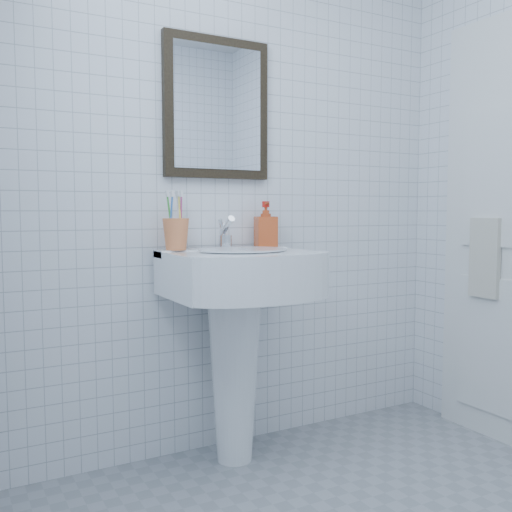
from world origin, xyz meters
TOP-DOWN VIEW (x-y plane):
  - wall_back at (0.00, 1.20)m, footprint 2.20×0.02m
  - wall_left at (-1.10, 0.00)m, footprint 0.02×2.40m
  - washbasin at (-0.14, 0.99)m, footprint 0.61×0.45m
  - faucet at (-0.14, 1.10)m, footprint 0.06×0.13m
  - toothbrush_cup at (-0.37, 1.10)m, footprint 0.13×0.13m
  - soap_dispenser at (0.08, 1.12)m, footprint 0.11×0.11m
  - wall_mirror at (-0.14, 1.18)m, footprint 0.50×0.04m
  - towel_ring at (1.06, 0.69)m, footprint 0.01×0.18m
  - hand_towel at (1.04, 0.69)m, footprint 0.03×0.16m

SIDE VIEW (x-z plane):
  - washbasin at x=-0.14m, z-range 0.16..1.10m
  - hand_towel at x=1.04m, z-range 0.68..1.06m
  - faucet at x=-0.14m, z-range 0.91..1.06m
  - toothbrush_cup at x=-0.37m, z-range 0.93..1.06m
  - soap_dispenser at x=0.08m, z-range 0.93..1.13m
  - towel_ring at x=1.06m, z-range 0.96..1.14m
  - wall_back at x=0.00m, z-range 0.00..2.50m
  - wall_left at x=-1.10m, z-range 0.00..2.50m
  - wall_mirror at x=-0.14m, z-range 1.24..1.86m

